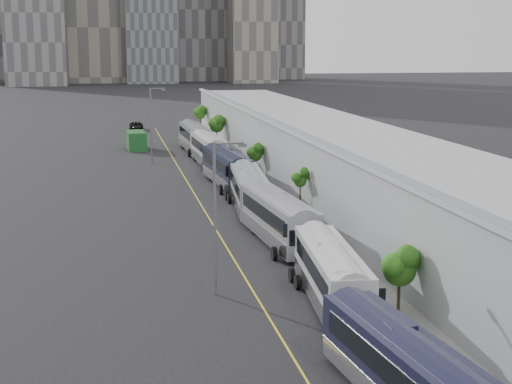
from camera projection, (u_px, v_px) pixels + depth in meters
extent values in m
cube|color=gray|center=(336.00, 222.00, 67.43)|extent=(10.00, 170.00, 0.12)
cube|color=gold|center=(215.00, 227.00, 65.51)|extent=(0.12, 160.00, 0.02)
cube|color=gray|center=(381.00, 182.00, 67.54)|extent=(12.00, 160.00, 6.80)
cube|color=gray|center=(382.00, 154.00, 67.09)|extent=(12.45, 160.40, 2.57)
cube|color=gray|center=(315.00, 142.00, 65.79)|extent=(0.30, 160.00, 0.40)
cube|color=black|center=(405.00, 372.00, 32.21)|extent=(3.68, 12.46, 2.97)
cube|color=black|center=(407.00, 361.00, 31.93)|extent=(3.60, 11.00, 1.01)
cube|color=black|center=(394.00, 322.00, 33.27)|extent=(1.43, 2.19, 0.28)
cube|color=silver|center=(331.00, 274.00, 45.82)|extent=(3.60, 12.60, 3.01)
cube|color=black|center=(332.00, 266.00, 45.53)|extent=(3.53, 11.12, 1.02)
cube|color=silver|center=(331.00, 290.00, 46.00)|extent=(3.62, 12.35, 0.96)
cube|color=silver|center=(325.00, 241.00, 46.90)|extent=(1.43, 2.21, 0.29)
cube|color=gray|center=(278.00, 218.00, 60.04)|extent=(3.64, 13.33, 3.19)
cube|color=black|center=(279.00, 212.00, 59.74)|extent=(3.58, 11.76, 1.08)
cube|color=silver|center=(278.00, 231.00, 60.23)|extent=(3.66, 13.07, 1.02)
cube|color=gray|center=(274.00, 192.00, 61.18)|extent=(1.48, 2.32, 0.30)
cube|color=#909399|center=(249.00, 189.00, 72.15)|extent=(3.73, 13.23, 3.16)
cube|color=black|center=(249.00, 184.00, 71.85)|extent=(3.65, 11.67, 1.08)
cube|color=silver|center=(249.00, 200.00, 72.33)|extent=(3.74, 12.97, 1.01)
cube|color=#909399|center=(246.00, 168.00, 73.28)|extent=(1.49, 2.31, 0.30)
cube|color=black|center=(227.00, 168.00, 84.53)|extent=(3.66, 13.56, 3.25)
cube|color=black|center=(227.00, 163.00, 84.22)|extent=(3.60, 11.96, 1.10)
cube|color=silver|center=(227.00, 177.00, 84.72)|extent=(3.68, 13.29, 1.04)
cube|color=black|center=(224.00, 149.00, 85.69)|extent=(1.50, 2.36, 0.31)
cube|color=silver|center=(209.00, 149.00, 99.23)|extent=(3.22, 13.50, 3.25)
cube|color=black|center=(209.00, 145.00, 98.93)|extent=(3.22, 11.89, 1.10)
cube|color=silver|center=(209.00, 158.00, 99.43)|extent=(3.25, 13.23, 1.04)
cube|color=silver|center=(207.00, 134.00, 100.40)|extent=(1.43, 2.32, 0.31)
cube|color=slate|center=(195.00, 137.00, 111.48)|extent=(3.33, 13.90, 3.34)
cube|color=black|center=(195.00, 133.00, 111.16)|extent=(3.32, 12.25, 1.14)
cube|color=silver|center=(195.00, 145.00, 111.68)|extent=(3.36, 13.63, 1.07)
cube|color=slate|center=(193.00, 124.00, 112.68)|extent=(1.48, 2.39, 0.32)
cylinder|color=black|center=(399.00, 290.00, 44.25)|extent=(0.18, 0.18, 2.84)
sphere|color=#1F6016|center=(400.00, 265.00, 43.98)|extent=(1.90, 1.90, 1.90)
cylinder|color=black|center=(300.00, 199.00, 68.16)|extent=(0.18, 0.18, 3.74)
sphere|color=#1F6016|center=(300.00, 179.00, 67.84)|extent=(1.12, 1.12, 1.12)
cylinder|color=black|center=(255.00, 167.00, 87.39)|extent=(0.18, 0.18, 3.27)
sphere|color=#1F6016|center=(255.00, 153.00, 87.10)|extent=(1.54, 1.54, 1.54)
cylinder|color=black|center=(217.00, 136.00, 115.13)|extent=(0.18, 0.18, 3.73)
sphere|color=#1F6016|center=(217.00, 123.00, 114.79)|extent=(2.16, 2.16, 2.16)
cylinder|color=black|center=(201.00, 122.00, 135.74)|extent=(0.18, 0.18, 3.57)
sphere|color=#1F6016|center=(200.00, 112.00, 135.41)|extent=(1.87, 1.87, 1.87)
cylinder|color=#59595E|center=(215.00, 220.00, 47.06)|extent=(0.18, 0.18, 9.40)
cylinder|color=#59595E|center=(229.00, 143.00, 46.38)|extent=(1.80, 0.14, 0.14)
cube|color=#59595E|center=(242.00, 145.00, 46.55)|extent=(0.50, 0.22, 0.18)
cylinder|color=#59595E|center=(151.00, 126.00, 100.19)|extent=(0.18, 0.18, 9.66)
cylinder|color=#59595E|center=(157.00, 89.00, 99.48)|extent=(1.80, 0.14, 0.14)
cube|color=#59595E|center=(164.00, 90.00, 99.66)|extent=(0.50, 0.22, 0.18)
cube|color=#16471C|center=(136.00, 141.00, 113.92)|extent=(2.78, 5.66, 2.65)
imported|color=black|center=(136.00, 126.00, 139.89)|extent=(2.48, 5.28, 1.46)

